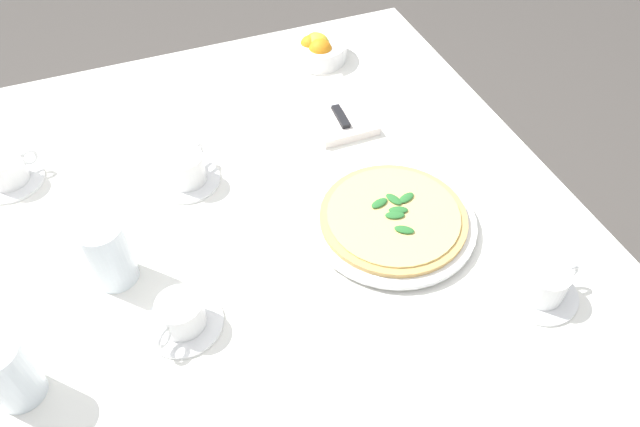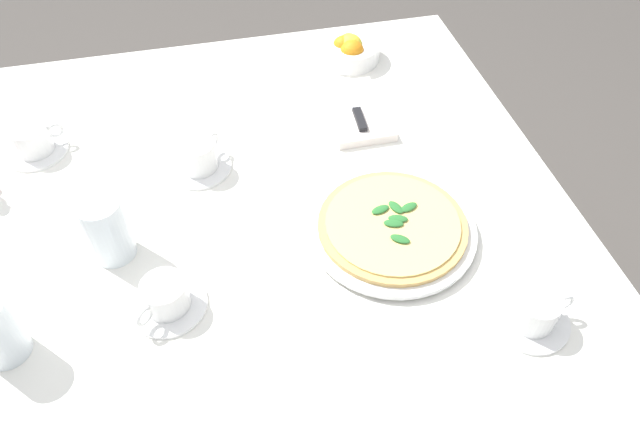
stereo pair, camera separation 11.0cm
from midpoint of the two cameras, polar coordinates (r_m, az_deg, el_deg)
The scene contains 13 objects.
ground_plane at distance 1.74m, azimuth -6.58°, elevation -16.58°, with size 8.00×8.00×0.00m, color #4C4742.
dining_table at distance 1.23m, azimuth -8.97°, elevation -4.09°, with size 1.23×1.23×0.72m.
pizza_plate at distance 1.10m, azimuth 4.21°, elevation -0.92°, with size 0.31×0.31×0.02m.
pizza at distance 1.09m, azimuth 4.26°, elevation -0.43°, with size 0.27×0.27×0.02m.
coffee_cup_center_back at distance 1.35m, azimuth -30.15°, elevation 3.44°, with size 0.13×0.13×0.06m.
coffee_cup_near_left at distance 1.04m, azimuth 18.00°, elevation -6.70°, with size 0.13×0.13×0.06m.
coffee_cup_far_left at distance 1.00m, azimuth -16.43°, elevation -9.65°, with size 0.13×0.13×0.06m.
coffee_cup_left_edge at distance 1.21m, azimuth -15.39°, elevation 3.93°, with size 0.13×0.13×0.07m.
water_glass_far_right at distance 1.01m, azimuth -30.70°, elevation -13.48°, with size 0.07×0.07×0.12m.
water_glass_near_right at distance 1.07m, azimuth -22.55°, elevation -3.95°, with size 0.08×0.08×0.13m.
napkin_folded at distance 1.35m, azimuth -1.04°, elevation 9.93°, with size 0.22×0.13×0.02m.
dinner_knife at distance 1.35m, azimuth -1.09°, elevation 10.47°, with size 0.20×0.03×0.01m.
citrus_bowl at distance 1.53m, azimuth -2.47°, elevation 15.55°, with size 0.15×0.15×0.07m.
Camera 1 is at (-0.76, 0.15, 1.56)m, focal length 33.12 mm.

